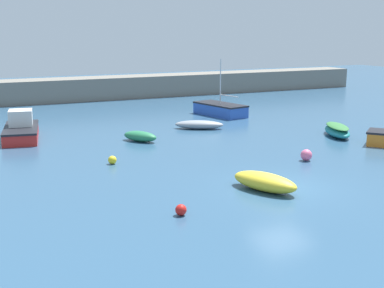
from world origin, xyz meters
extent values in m
cube|color=#2D5170|center=(0.00, 0.00, -0.10)|extent=(120.00, 120.00, 0.20)
cube|color=slate|center=(0.00, 32.32, 1.06)|extent=(61.09, 3.41, 2.12)
ellipsoid|color=yellow|center=(-0.91, -0.02, 0.38)|extent=(2.24, 3.34, 0.76)
ellipsoid|color=gray|center=(2.92, 13.94, 0.29)|extent=(3.42, 2.67, 0.58)
ellipsoid|color=teal|center=(9.73, 7.87, 0.29)|extent=(2.57, 3.69, 0.59)
ellipsoid|color=#337238|center=(9.73, 7.87, 0.64)|extent=(2.31, 3.32, 0.24)
cube|color=#2D56B7|center=(6.98, 18.39, 0.42)|extent=(2.74, 4.85, 0.83)
cube|color=black|center=(6.98, 18.39, 0.89)|extent=(2.80, 4.94, 0.12)
cylinder|color=silver|center=(6.98, 18.39, 2.63)|extent=(0.09, 0.09, 3.60)
cylinder|color=silver|center=(7.18, 17.37, 1.65)|extent=(0.49, 2.05, 0.07)
cube|color=red|center=(-8.58, 15.62, 0.33)|extent=(2.86, 5.25, 0.66)
cube|color=black|center=(-8.58, 15.62, 0.72)|extent=(2.92, 5.35, 0.12)
cube|color=silver|center=(-8.51, 15.99, 1.22)|extent=(1.65, 1.72, 1.11)
ellipsoid|color=#287A4C|center=(-2.16, 11.78, 0.31)|extent=(2.05, 2.48, 0.63)
sphere|color=yellow|center=(-5.37, 7.13, 0.21)|extent=(0.43, 0.43, 0.43)
sphere|color=#EA668C|center=(3.93, 3.45, 0.30)|extent=(0.60, 0.60, 0.60)
sphere|color=red|center=(-5.39, -1.31, 0.21)|extent=(0.42, 0.42, 0.42)
camera|label=1|loc=(-13.09, -18.28, 6.72)|focal=50.00mm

